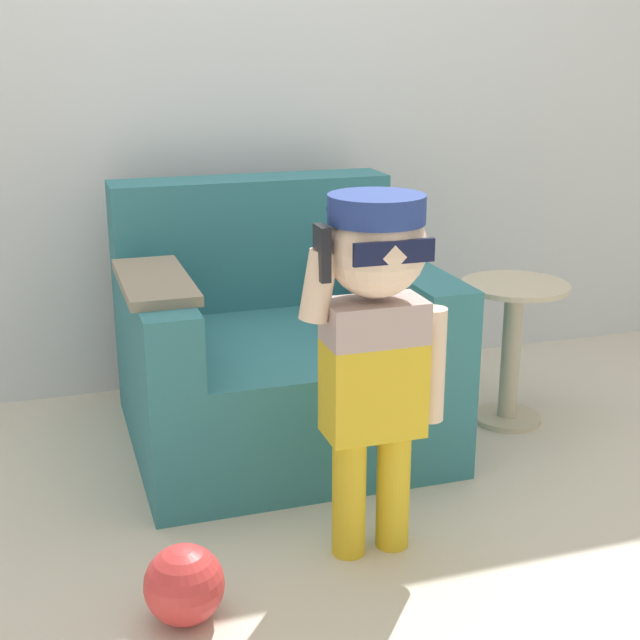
{
  "coord_description": "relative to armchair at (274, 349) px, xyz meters",
  "views": [
    {
      "loc": [
        -0.69,
        -2.62,
        1.3
      ],
      "look_at": [
        0.05,
        -0.3,
        0.53
      ],
      "focal_mm": 50.0,
      "sensor_mm": 36.0,
      "label": 1
    }
  ],
  "objects": [
    {
      "name": "ground_plane",
      "position": [
        -0.03,
        -0.12,
        -0.3
      ],
      "size": [
        10.0,
        10.0,
        0.0
      ],
      "primitive_type": "plane",
      "color": "beige"
    },
    {
      "name": "wall_back",
      "position": [
        -0.03,
        0.58,
        1.0
      ],
      "size": [
        10.0,
        0.05,
        2.6
      ],
      "color": "silver",
      "rests_on": "ground_plane"
    },
    {
      "name": "armchair",
      "position": [
        0.0,
        0.0,
        0.0
      ],
      "size": [
        1.0,
        0.94,
        0.84
      ],
      "color": "teal",
      "rests_on": "ground_plane"
    },
    {
      "name": "person_child",
      "position": [
        0.05,
        -0.8,
        0.33
      ],
      "size": [
        0.39,
        0.29,
        0.95
      ],
      "color": "gold",
      "rests_on": "ground_plane"
    },
    {
      "name": "side_table",
      "position": [
        0.81,
        -0.16,
        0.0
      ],
      "size": [
        0.37,
        0.37,
        0.51
      ],
      "color": "beige",
      "rests_on": "ground_plane"
    },
    {
      "name": "toy_ball",
      "position": [
        -0.48,
        -0.95,
        -0.21
      ],
      "size": [
        0.19,
        0.19,
        0.19
      ],
      "color": "#D13838",
      "rests_on": "ground_plane"
    }
  ]
}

